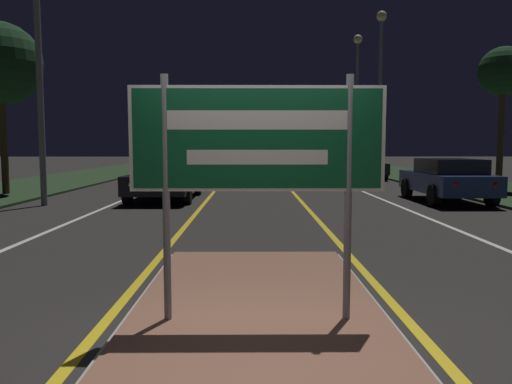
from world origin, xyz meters
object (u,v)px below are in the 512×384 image
(streetlight_right_near, at_px, (380,72))
(car_approaching_2, at_px, (215,161))
(highway_sign, at_px, (257,148))
(car_receding_3, at_px, (315,157))
(car_approaching_1, at_px, (198,166))
(car_receding_1, at_px, (362,166))
(car_receding_0, at_px, (447,179))
(streetlight_right_far, at_px, (357,81))
(car_approaching_0, at_px, (166,177))
(car_receding_2, at_px, (335,160))

(streetlight_right_near, relative_size, car_approaching_2, 1.77)
(highway_sign, distance_m, car_receding_3, 43.26)
(car_approaching_1, bearing_deg, car_receding_1, 11.11)
(streetlight_right_near, xyz_separation_m, car_receding_0, (-0.41, -10.06, -4.74))
(streetlight_right_near, distance_m, car_approaching_1, 10.30)
(streetlight_right_far, relative_size, car_approaching_0, 1.88)
(streetlight_right_near, relative_size, streetlight_right_far, 0.96)
(car_approaching_1, bearing_deg, streetlight_right_near, 4.13)
(car_approaching_1, bearing_deg, car_approaching_2, 89.60)
(streetlight_right_far, relative_size, car_receding_2, 2.15)
(streetlight_right_far, distance_m, car_receding_3, 16.09)
(car_receding_3, bearing_deg, car_approaching_0, -105.80)
(highway_sign, bearing_deg, car_receding_2, 79.27)
(car_receding_1, xyz_separation_m, car_receding_3, (0.11, 20.99, 0.02))
(car_approaching_0, height_order, car_approaching_1, car_approaching_1)
(streetlight_right_near, height_order, car_approaching_2, streetlight_right_near)
(car_receding_0, bearing_deg, streetlight_right_near, 87.69)
(car_receding_2, xyz_separation_m, car_approaching_1, (-8.47, -10.05, -0.03))
(car_receding_0, distance_m, car_receding_1, 11.08)
(car_receding_1, relative_size, car_receding_3, 0.95)
(car_approaching_1, bearing_deg, car_receding_3, 69.06)
(car_receding_0, xyz_separation_m, car_approaching_0, (-8.88, 0.95, 0.01))
(car_receding_1, relative_size, car_receding_2, 1.06)
(car_receding_1, distance_m, car_receding_3, 20.99)
(car_receding_2, bearing_deg, car_receding_0, -89.18)
(car_receding_3, bearing_deg, car_approaching_1, -110.94)
(car_receding_2, bearing_deg, streetlight_right_far, -70.24)
(car_receding_0, xyz_separation_m, car_approaching_2, (-8.67, 19.93, -0.01))
(car_approaching_2, bearing_deg, streetlight_right_far, -18.25)
(car_receding_3, height_order, car_approaching_0, car_approaching_0)
(streetlight_right_far, bearing_deg, car_approaching_1, -141.60)
(car_receding_2, relative_size, car_approaching_0, 0.87)
(streetlight_right_far, distance_m, car_receding_2, 5.80)
(car_approaching_0, xyz_separation_m, car_approaching_1, (0.13, 8.45, 0.05))
(car_receding_0, bearing_deg, car_receding_1, 90.95)
(car_approaching_1, distance_m, car_approaching_2, 10.53)
(streetlight_right_near, height_order, car_receding_3, streetlight_right_near)
(car_receding_2, bearing_deg, car_receding_3, 89.05)
(highway_sign, bearing_deg, car_receding_0, 60.87)
(car_receding_1, xyz_separation_m, car_receding_2, (-0.09, 8.36, 0.09))
(car_receding_1, distance_m, car_receding_2, 8.37)
(streetlight_right_far, bearing_deg, car_receding_3, 92.72)
(highway_sign, xyz_separation_m, car_approaching_1, (-2.74, 20.17, -0.94))
(car_receding_1, xyz_separation_m, car_approaching_2, (-8.49, 8.84, -0.00))
(streetlight_right_far, height_order, car_approaching_1, streetlight_right_far)
(streetlight_right_far, xyz_separation_m, car_approaching_1, (-9.40, -7.45, -5.13))
(streetlight_right_far, bearing_deg, streetlight_right_near, -92.09)
(streetlight_right_far, xyz_separation_m, car_receding_2, (-0.93, 2.60, -5.10))
(streetlight_right_far, xyz_separation_m, car_receding_1, (-0.84, -5.77, -5.19))
(car_receding_3, bearing_deg, streetlight_right_near, -88.76)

